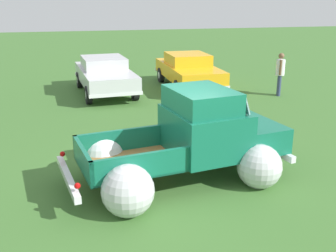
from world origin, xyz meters
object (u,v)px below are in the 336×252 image
(spectator_0, at_px, (280,72))
(show_car_0, at_px, (105,74))
(vintage_pickup_truck, at_px, (193,144))
(show_car_1, at_px, (188,69))

(spectator_0, bearing_deg, show_car_0, -169.29)
(vintage_pickup_truck, bearing_deg, show_car_0, 88.13)
(vintage_pickup_truck, distance_m, spectator_0, 8.42)
(show_car_0, height_order, spectator_0, spectator_0)
(show_car_0, bearing_deg, spectator_0, 68.50)
(show_car_1, xyz_separation_m, spectator_0, (3.05, -2.20, 0.16))
(vintage_pickup_truck, distance_m, show_car_1, 8.91)
(vintage_pickup_truck, bearing_deg, spectator_0, 40.08)
(show_car_1, height_order, spectator_0, spectator_0)
(vintage_pickup_truck, relative_size, show_car_0, 1.04)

